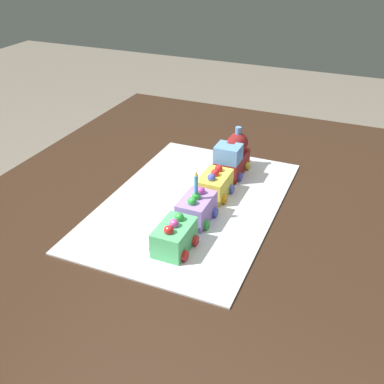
# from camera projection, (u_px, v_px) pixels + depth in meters

# --- Properties ---
(dining_table) EXTENTS (1.40, 1.00, 0.74)m
(dining_table) POSITION_uv_depth(u_px,v_px,m) (178.00, 239.00, 1.17)
(dining_table) COLOR #382316
(dining_table) RESTS_ON ground
(cake_board) EXTENTS (0.60, 0.40, 0.00)m
(cake_board) POSITION_uv_depth(u_px,v_px,m) (192.00, 203.00, 1.12)
(cake_board) COLOR silver
(cake_board) RESTS_ON dining_table
(cake_locomotive) EXTENTS (0.14, 0.08, 0.12)m
(cake_locomotive) POSITION_uv_depth(u_px,v_px,m) (232.00, 157.00, 1.23)
(cake_locomotive) COLOR maroon
(cake_locomotive) RESTS_ON cake_board
(cake_car_gondola_lemon) EXTENTS (0.10, 0.08, 0.07)m
(cake_car_gondola_lemon) POSITION_uv_depth(u_px,v_px,m) (215.00, 185.00, 1.13)
(cake_car_gondola_lemon) COLOR #F4E04C
(cake_car_gondola_lemon) RESTS_ON cake_board
(cake_car_tanker_lavender) EXTENTS (0.10, 0.08, 0.07)m
(cake_car_tanker_lavender) POSITION_uv_depth(u_px,v_px,m) (196.00, 208.00, 1.04)
(cake_car_tanker_lavender) COLOR #AD84E0
(cake_car_tanker_lavender) RESTS_ON cake_board
(cake_car_caboose_mint_green) EXTENTS (0.10, 0.08, 0.07)m
(cake_car_caboose_mint_green) POSITION_uv_depth(u_px,v_px,m) (174.00, 237.00, 0.94)
(cake_car_caboose_mint_green) COLOR #59CC7A
(cake_car_caboose_mint_green) RESTS_ON cake_board
(birthday_candle) EXTENTS (0.01, 0.01, 0.05)m
(birthday_candle) POSITION_uv_depth(u_px,v_px,m) (196.00, 182.00, 1.00)
(birthday_candle) COLOR #4CA5E5
(birthday_candle) RESTS_ON cake_car_tanker_lavender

